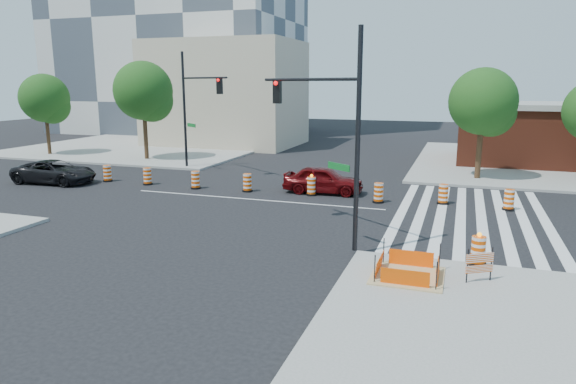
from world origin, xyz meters
name	(u,v)px	position (x,y,z in m)	size (l,w,h in m)	color
ground	(253,199)	(0.00, 0.00, 0.00)	(120.00, 120.00, 0.00)	black
sidewalk_ne	(569,165)	(18.00, 18.00, 0.07)	(22.00, 22.00, 0.15)	gray
sidewalk_nw	(153,146)	(-18.00, 18.00, 0.07)	(22.00, 22.00, 0.15)	gray
crosswalk_east	(471,216)	(10.95, 0.00, 0.01)	(6.75, 13.50, 0.01)	silver
lane_centerline	(253,199)	(0.00, 0.00, 0.01)	(14.00, 0.12, 0.01)	silver
excavation_pit	(408,274)	(9.00, -9.00, 0.22)	(2.20, 2.20, 0.90)	tan
brick_storefront	(573,135)	(18.00, 18.00, 2.32)	(16.50, 8.50, 4.60)	maroon
beige_midrise	(226,94)	(-12.00, 22.00, 5.00)	(14.00, 10.00, 10.00)	#C3B295
red_coupe	(323,180)	(3.10, 2.77, 0.76)	(1.80, 4.46, 1.52)	#530709
dark_suv	(55,172)	(-13.35, 0.23, 0.71)	(2.35, 5.09, 1.41)	black
signal_pole_se	(328,118)	(5.58, -6.03, 4.81)	(4.87, 3.59, 7.83)	black
signal_pole_nw	(195,100)	(-7.11, 6.89, 4.93)	(5.11, 3.54, 8.05)	black
pit_drum	(478,252)	(11.08, -7.20, 0.62)	(0.58, 0.58, 1.13)	black
barricade	(480,263)	(11.09, -8.72, 0.74)	(0.80, 0.52, 1.07)	#DA4A04
tree_north_a	(45,101)	(-22.77, 9.86, 4.57)	(4.01, 4.01, 6.81)	#382314
tree_north_b	(144,94)	(-13.35, 10.15, 5.19)	(4.55, 4.55, 7.73)	#382314
tree_north_c	(483,105)	(11.41, 9.73, 4.71)	(4.13, 4.13, 7.02)	#382314
median_drum_0	(107,174)	(-10.62, 1.73, 0.48)	(0.60, 0.60, 1.02)	black
median_drum_1	(147,177)	(-7.65, 1.66, 0.48)	(0.60, 0.60, 1.02)	black
median_drum_2	(196,181)	(-4.29, 1.53, 0.48)	(0.60, 0.60, 1.02)	black
median_drum_3	(247,183)	(-1.10, 1.76, 0.48)	(0.60, 0.60, 1.02)	black
median_drum_4	(311,187)	(2.64, 1.99, 0.49)	(0.60, 0.60, 1.18)	black
median_drum_5	(379,193)	(6.41, 1.45, 0.48)	(0.60, 0.60, 1.02)	black
median_drum_6	(443,195)	(9.59, 2.19, 0.48)	(0.60, 0.60, 1.02)	black
median_drum_7	(509,201)	(12.67, 1.88, 0.48)	(0.60, 0.60, 1.02)	black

